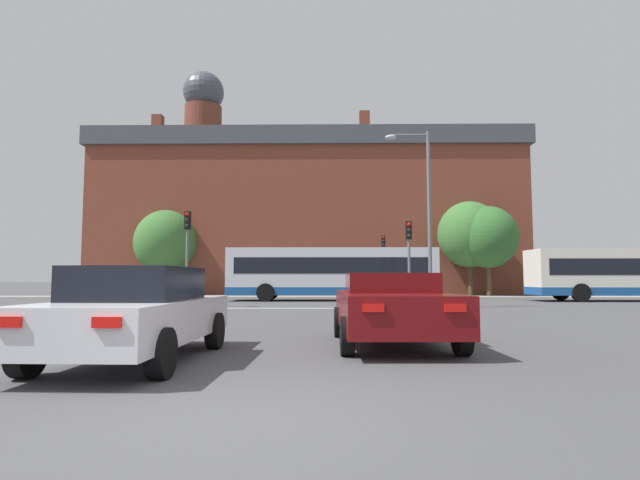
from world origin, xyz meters
TOP-DOWN VIEW (x-y plane):
  - ground_plane at (0.00, 0.00)m, footprint 400.00×400.00m
  - stop_line_strip at (0.00, 16.82)m, footprint 7.38×0.30m
  - far_pavement at (0.00, 31.04)m, footprint 68.20×2.50m
  - brick_civic_building at (-0.94, 41.89)m, footprint 36.90×13.84m
  - car_saloon_left at (-2.04, 3.15)m, footprint 2.01×4.46m
  - car_roadster_right at (2.09, 5.06)m, footprint 2.16×4.33m
  - bus_crossing_lead at (1.16, 24.25)m, footprint 11.84×2.69m
  - bus_crossing_trailing at (18.02, 23.88)m, footprint 11.13×2.64m
  - traffic_light_near_right at (4.54, 17.80)m, footprint 0.26×0.31m
  - traffic_light_near_left at (-5.28, 17.29)m, footprint 0.26×0.31m
  - traffic_light_far_right at (4.85, 30.52)m, footprint 0.26×0.31m
  - street_lamp_junction at (5.03, 17.15)m, footprint 1.97×0.36m
  - pedestrian_waiting at (3.40, 30.36)m, footprint 0.46×0.37m
  - pedestrian_walking_east at (5.13, 31.43)m, footprint 0.45×0.43m
  - tree_by_building at (12.94, 32.85)m, footprint 4.42×4.42m
  - tree_kerbside at (11.84, 33.79)m, footprint 4.83×4.83m
  - tree_distant at (-12.02, 35.14)m, footprint 4.95×4.95m

SIDE VIEW (x-z plane):
  - ground_plane at x=0.00m, z-range 0.00..0.00m
  - stop_line_strip at x=0.00m, z-range 0.00..0.01m
  - far_pavement at x=0.00m, z-range 0.00..0.01m
  - car_roadster_right at x=2.09m, z-range 0.02..1.37m
  - car_saloon_left at x=-2.04m, z-range 0.02..1.44m
  - pedestrian_waiting at x=3.40m, z-range 0.13..1.73m
  - pedestrian_walking_east at x=5.13m, z-range 0.16..1.90m
  - bus_crossing_trailing at x=18.02m, z-range 0.10..3.01m
  - bus_crossing_lead at x=1.16m, z-range 0.11..3.10m
  - traffic_light_near_right at x=4.54m, z-range 0.68..4.50m
  - traffic_light_near_left at x=-5.28m, z-range 0.73..4.95m
  - traffic_light_far_right at x=4.85m, z-range 0.74..5.04m
  - tree_distant at x=-12.02m, z-range 0.77..7.52m
  - tree_by_building at x=12.94m, z-range 1.02..7.71m
  - tree_kerbside at x=11.84m, z-range 1.06..8.26m
  - street_lamp_junction at x=5.03m, z-range 0.80..8.53m
  - brick_civic_building at x=-0.94m, z-range -3.45..17.61m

